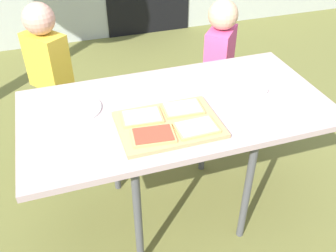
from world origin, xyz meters
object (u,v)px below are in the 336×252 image
(plate_white_right, at_px, (243,87))
(cutting_board, at_px, (169,124))
(pizza_slice_near_right, at_px, (196,128))
(dining_table, at_px, (176,115))
(child_right, at_px, (219,64))
(child_left, at_px, (51,75))
(pizza_slice_near_left, at_px, (153,135))
(plate_white_left, at_px, (75,109))
(pizza_slice_far_left, at_px, (142,117))
(pizza_slice_far_right, at_px, (183,108))

(plate_white_right, bearing_deg, cutting_board, -157.30)
(cutting_board, xyz_separation_m, pizza_slice_near_right, (0.10, -0.08, 0.02))
(dining_table, bearing_deg, child_right, 50.03)
(plate_white_right, relative_size, child_left, 0.24)
(pizza_slice_near_right, bearing_deg, pizza_slice_near_left, 178.21)
(plate_white_left, height_order, child_left, child_left)
(pizza_slice_near_left, relative_size, plate_white_left, 0.77)
(pizza_slice_near_left, bearing_deg, plate_white_right, 25.60)
(dining_table, xyz_separation_m, plate_white_right, (0.37, 0.05, 0.06))
(pizza_slice_far_left, bearing_deg, plate_white_left, 145.87)
(pizza_slice_near_left, bearing_deg, child_right, 50.08)
(child_left, bearing_deg, child_right, -7.09)
(pizza_slice_near_right, xyz_separation_m, plate_white_left, (-0.46, 0.33, -0.02))
(pizza_slice_near_left, relative_size, child_left, 0.18)
(cutting_board, bearing_deg, child_right, 51.54)
(dining_table, xyz_separation_m, child_right, (0.49, 0.58, -0.10))
(child_left, height_order, child_right, child_left)
(cutting_board, height_order, plate_white_right, cutting_board)
(pizza_slice_near_right, height_order, pizza_slice_far_left, same)
(child_left, bearing_deg, cutting_board, -61.92)
(pizza_slice_far_left, xyz_separation_m, plate_white_left, (-0.27, 0.18, -0.02))
(pizza_slice_far_left, bearing_deg, child_right, 44.12)
(child_left, bearing_deg, pizza_slice_near_right, -59.31)
(pizza_slice_near_left, bearing_deg, pizza_slice_far_left, 93.92)
(pizza_slice_near_right, height_order, child_left, child_left)
(pizza_slice_near_left, distance_m, child_right, 1.04)
(plate_white_right, bearing_deg, pizza_slice_near_left, -154.40)
(pizza_slice_far_right, relative_size, plate_white_left, 0.75)
(pizza_slice_near_right, xyz_separation_m, pizza_slice_near_left, (-0.18, 0.01, 0.00))
(pizza_slice_near_right, distance_m, pizza_slice_far_right, 0.15)
(cutting_board, distance_m, pizza_slice_near_right, 0.12)
(pizza_slice_far_right, bearing_deg, dining_table, 96.39)
(pizza_slice_near_left, height_order, child_left, child_left)
(child_left, relative_size, child_right, 1.05)
(dining_table, distance_m, pizza_slice_near_left, 0.28)
(pizza_slice_far_right, distance_m, child_left, 0.95)
(pizza_slice_near_right, xyz_separation_m, child_right, (0.47, 0.79, -0.17))
(cutting_board, distance_m, plate_white_left, 0.44)
(pizza_slice_far_left, height_order, plate_white_left, pizza_slice_far_left)
(plate_white_right, distance_m, child_left, 1.12)
(plate_white_left, bearing_deg, pizza_slice_near_left, -49.20)
(child_left, xyz_separation_m, child_right, (1.02, -0.13, -0.03))
(pizza_slice_near_right, height_order, pizza_slice_near_left, same)
(pizza_slice_far_left, height_order, pizza_slice_far_right, same)
(pizza_slice_far_left, bearing_deg, cutting_board, -35.05)
(plate_white_left, xyz_separation_m, plate_white_right, (0.82, -0.06, 0.00))
(pizza_slice_near_left, height_order, plate_white_right, pizza_slice_near_left)
(cutting_board, relative_size, plate_white_left, 1.79)
(dining_table, relative_size, cutting_board, 3.29)
(cutting_board, distance_m, pizza_slice_near_left, 0.11)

